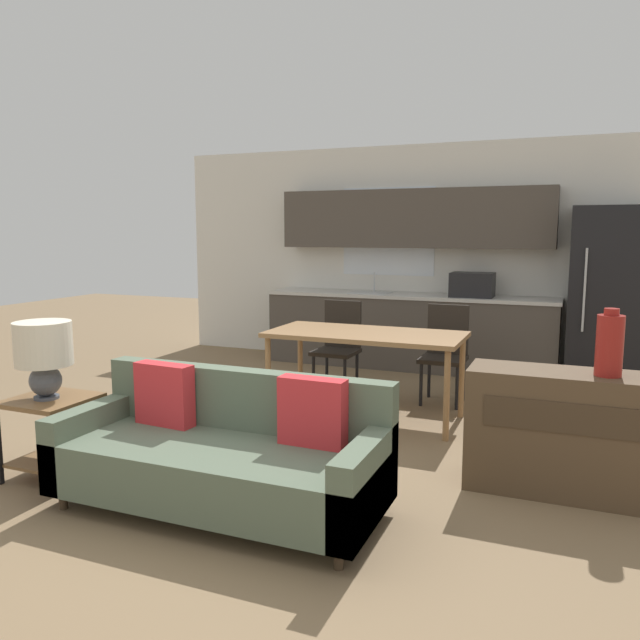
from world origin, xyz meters
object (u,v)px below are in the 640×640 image
at_px(credenza, 566,433).
at_px(dining_chair_far_left, 338,343).
at_px(dining_table, 366,340).
at_px(table_lamp, 44,351).
at_px(side_table, 52,423).
at_px(refrigerator, 608,297).
at_px(couch, 225,454).
at_px(dining_chair_far_right, 445,350).
at_px(vase, 610,345).

relative_size(credenza, dining_chair_far_left, 1.29).
distance_m(dining_table, table_lamp, 2.61).
bearing_deg(side_table, dining_table, 53.89).
relative_size(side_table, credenza, 0.45).
xyz_separation_m(refrigerator, couch, (-2.22, -4.19, -0.63)).
relative_size(couch, dining_chair_far_right, 2.09).
bearing_deg(couch, table_lamp, -177.03).
distance_m(refrigerator, vase, 3.21).
bearing_deg(table_lamp, side_table, 74.17).
height_order(credenza, dining_chair_far_right, dining_chair_far_right).
bearing_deg(credenza, refrigerator, 84.12).
height_order(side_table, dining_chair_far_left, dining_chair_far_left).
distance_m(vase, dining_chair_far_left, 3.07).
height_order(table_lamp, credenza, table_lamp).
height_order(dining_table, dining_chair_far_left, dining_chair_far_left).
xyz_separation_m(couch, vase, (2.10, 0.97, 0.65)).
height_order(side_table, vase, vase).
distance_m(refrigerator, dining_table, 2.95).
height_order(dining_table, table_lamp, table_lamp).
distance_m(dining_chair_far_left, dining_chair_far_right, 1.09).
relative_size(dining_table, dining_chair_far_left, 1.80).
bearing_deg(dining_table, vase, -29.53).
distance_m(refrigerator, side_table, 5.54).
distance_m(dining_table, vase, 2.19).
relative_size(side_table, dining_chair_far_right, 0.58).
height_order(couch, credenza, couch).
xyz_separation_m(couch, dining_chair_far_left, (-0.33, 2.80, 0.19)).
distance_m(table_lamp, vase, 3.58).
bearing_deg(side_table, dining_chair_far_left, 70.94).
xyz_separation_m(couch, dining_chair_far_right, (0.75, 2.85, 0.19)).
distance_m(dining_table, couch, 2.09).
bearing_deg(refrigerator, side_table, -129.85).
xyz_separation_m(dining_table, dining_chair_far_right, (0.54, 0.81, -0.20)).
distance_m(credenza, dining_chair_far_right, 2.18).
distance_m(couch, vase, 2.40).
distance_m(couch, side_table, 1.31).
relative_size(table_lamp, dining_chair_far_left, 0.55).
bearing_deg(side_table, vase, 16.59).
bearing_deg(side_table, couch, 1.88).
bearing_deg(dining_chair_far_left, table_lamp, -107.44).
relative_size(couch, side_table, 3.58).
distance_m(side_table, dining_chair_far_left, 3.01).
height_order(refrigerator, side_table, refrigerator).
relative_size(couch, credenza, 1.62).
xyz_separation_m(couch, credenza, (1.89, 0.99, 0.07)).
xyz_separation_m(dining_table, credenza, (1.68, -1.05, -0.32)).
height_order(vase, dining_chair_far_left, vase).
relative_size(refrigerator, credenza, 1.58).
height_order(side_table, dining_chair_far_right, dining_chair_far_right).
xyz_separation_m(refrigerator, dining_chair_far_left, (-2.55, -1.39, -0.44)).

